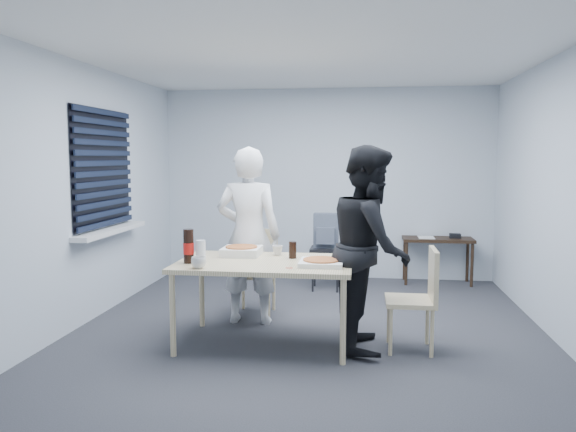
# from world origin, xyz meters

# --- Properties ---
(room) EXTENTS (5.00, 5.00, 5.00)m
(room) POSITION_xyz_m (-2.20, 0.40, 1.44)
(room) COLOR #2E2E34
(room) RESTS_ON ground
(dining_table) EXTENTS (1.54, 0.97, 0.75)m
(dining_table) POSITION_xyz_m (-0.35, -0.41, 0.69)
(dining_table) COLOR beige
(dining_table) RESTS_ON ground
(chair_far) EXTENTS (0.42, 0.42, 0.89)m
(chair_far) POSITION_xyz_m (-0.62, 0.61, 0.51)
(chair_far) COLOR beige
(chair_far) RESTS_ON ground
(chair_right) EXTENTS (0.42, 0.42, 0.89)m
(chair_right) POSITION_xyz_m (1.01, -0.41, 0.51)
(chair_right) COLOR beige
(chair_right) RESTS_ON ground
(person_white) EXTENTS (0.65, 0.42, 1.77)m
(person_white) POSITION_xyz_m (-0.63, 0.22, 0.89)
(person_white) COLOR white
(person_white) RESTS_ON ground
(person_black) EXTENTS (0.47, 0.86, 1.77)m
(person_black) POSITION_xyz_m (0.57, -0.37, 0.89)
(person_black) COLOR black
(person_black) RESTS_ON ground
(side_table) EXTENTS (0.91, 0.40, 0.61)m
(side_table) POSITION_xyz_m (1.49, 2.28, 0.53)
(side_table) COLOR black
(side_table) RESTS_ON ground
(stool) EXTENTS (0.38, 0.38, 0.53)m
(stool) POSITION_xyz_m (0.05, 1.74, 0.42)
(stool) COLOR black
(stool) RESTS_ON ground
(backpack) EXTENTS (0.31, 0.23, 0.43)m
(backpack) POSITION_xyz_m (0.05, 1.72, 0.74)
(backpack) COLOR slate
(backpack) RESTS_ON stool
(pizza_box_a) EXTENTS (0.35, 0.35, 0.09)m
(pizza_box_a) POSITION_xyz_m (-0.62, -0.14, 0.79)
(pizza_box_a) COLOR white
(pizza_box_a) RESTS_ON dining_table
(pizza_box_b) EXTENTS (0.37, 0.37, 0.05)m
(pizza_box_b) POSITION_xyz_m (0.16, -0.52, 0.77)
(pizza_box_b) COLOR white
(pizza_box_b) RESTS_ON dining_table
(mug_a) EXTENTS (0.17, 0.17, 0.10)m
(mug_a) POSITION_xyz_m (-0.84, -0.80, 0.80)
(mug_a) COLOR silver
(mug_a) RESTS_ON dining_table
(mug_b) EXTENTS (0.10, 0.10, 0.09)m
(mug_b) POSITION_xyz_m (-0.29, -0.09, 0.80)
(mug_b) COLOR silver
(mug_b) RESTS_ON dining_table
(cola_glass) EXTENTS (0.09, 0.09, 0.15)m
(cola_glass) POSITION_xyz_m (-0.12, -0.23, 0.83)
(cola_glass) COLOR black
(cola_glass) RESTS_ON dining_table
(soda_bottle) EXTENTS (0.09, 0.09, 0.30)m
(soda_bottle) POSITION_xyz_m (-0.99, -0.58, 0.89)
(soda_bottle) COLOR black
(soda_bottle) RESTS_ON dining_table
(plastic_cups) EXTENTS (0.11, 0.11, 0.20)m
(plastic_cups) POSITION_xyz_m (-0.89, -0.57, 0.85)
(plastic_cups) COLOR silver
(plastic_cups) RESTS_ON dining_table
(rubber_band) EXTENTS (0.07, 0.07, 0.00)m
(rubber_band) POSITION_xyz_m (-0.10, -0.69, 0.75)
(rubber_band) COLOR red
(rubber_band) RESTS_ON dining_table
(papers) EXTENTS (0.29, 0.34, 0.00)m
(papers) POSITION_xyz_m (1.34, 2.30, 0.61)
(papers) COLOR white
(papers) RESTS_ON side_table
(black_box) EXTENTS (0.17, 0.15, 0.06)m
(black_box) POSITION_xyz_m (1.71, 2.29, 0.64)
(black_box) COLOR black
(black_box) RESTS_ON side_table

